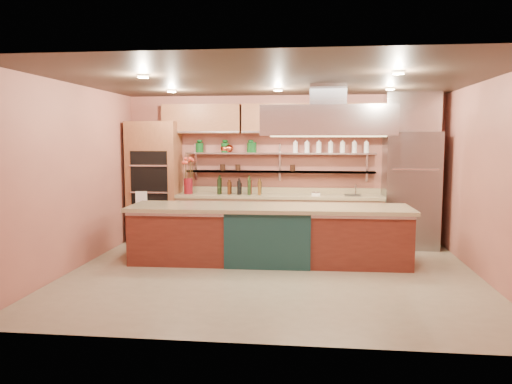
# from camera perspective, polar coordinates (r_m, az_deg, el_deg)

# --- Properties ---
(floor) EXTENTS (6.00, 5.00, 0.02)m
(floor) POSITION_cam_1_polar(r_m,az_deg,el_deg) (7.42, 1.79, -9.45)
(floor) COLOR gray
(floor) RESTS_ON ground
(ceiling) EXTENTS (6.00, 5.00, 0.02)m
(ceiling) POSITION_cam_1_polar(r_m,az_deg,el_deg) (7.19, 1.86, 12.66)
(ceiling) COLOR black
(ceiling) RESTS_ON wall_back
(wall_back) EXTENTS (6.00, 0.04, 2.80)m
(wall_back) POSITION_cam_1_polar(r_m,az_deg,el_deg) (9.65, 3.04, 2.67)
(wall_back) COLOR #A75F4F
(wall_back) RESTS_ON floor
(wall_front) EXTENTS (6.00, 0.04, 2.80)m
(wall_front) POSITION_cam_1_polar(r_m,az_deg,el_deg) (4.69, -0.68, -1.01)
(wall_front) COLOR #A75F4F
(wall_front) RESTS_ON floor
(wall_left) EXTENTS (0.04, 5.00, 2.80)m
(wall_left) POSITION_cam_1_polar(r_m,az_deg,el_deg) (7.99, -20.16, 1.58)
(wall_left) COLOR #A75F4F
(wall_left) RESTS_ON floor
(wall_right) EXTENTS (0.04, 5.00, 2.80)m
(wall_right) POSITION_cam_1_polar(r_m,az_deg,el_deg) (7.54, 25.19, 1.12)
(wall_right) COLOR #A75F4F
(wall_right) RESTS_ON floor
(oven_stack) EXTENTS (0.95, 0.64, 2.30)m
(oven_stack) POSITION_cam_1_polar(r_m,az_deg,el_deg) (9.82, -11.51, 1.15)
(oven_stack) COLOR brown
(oven_stack) RESTS_ON floor
(refrigerator) EXTENTS (0.95, 0.72, 2.10)m
(refrigerator) POSITION_cam_1_polar(r_m,az_deg,el_deg) (9.47, 17.23, 0.21)
(refrigerator) COLOR gray
(refrigerator) RESTS_ON floor
(back_counter) EXTENTS (3.84, 0.64, 0.93)m
(back_counter) POSITION_cam_1_polar(r_m,az_deg,el_deg) (9.46, 2.60, -3.09)
(back_counter) COLOR #9E7A5F
(back_counter) RESTS_ON floor
(wall_shelf_lower) EXTENTS (3.60, 0.26, 0.03)m
(wall_shelf_lower) POSITION_cam_1_polar(r_m,az_deg,el_deg) (9.53, 2.69, 2.33)
(wall_shelf_lower) COLOR silver
(wall_shelf_lower) RESTS_ON wall_back
(wall_shelf_upper) EXTENTS (3.60, 0.26, 0.03)m
(wall_shelf_upper) POSITION_cam_1_polar(r_m,az_deg,el_deg) (9.51, 2.70, 4.43)
(wall_shelf_upper) COLOR silver
(wall_shelf_upper) RESTS_ON wall_back
(upper_cabinets) EXTENTS (4.60, 0.36, 0.55)m
(upper_cabinets) POSITION_cam_1_polar(r_m,az_deg,el_deg) (9.46, 3.01, 8.36)
(upper_cabinets) COLOR brown
(upper_cabinets) RESTS_ON wall_back
(range_hood) EXTENTS (2.00, 1.00, 0.45)m
(range_hood) POSITION_cam_1_polar(r_m,az_deg,el_deg) (7.84, 8.16, 8.03)
(range_hood) COLOR silver
(range_hood) RESTS_ON ceiling
(ceiling_downlights) EXTENTS (4.00, 2.80, 0.02)m
(ceiling_downlights) POSITION_cam_1_polar(r_m,az_deg,el_deg) (7.38, 1.99, 12.26)
(ceiling_downlights) COLOR #FFE5A5
(ceiling_downlights) RESTS_ON ceiling
(island) EXTENTS (4.40, 1.06, 0.91)m
(island) POSITION_cam_1_polar(r_m,az_deg,el_deg) (8.01, 1.49, -4.85)
(island) COLOR maroon
(island) RESTS_ON floor
(flower_vase) EXTENTS (0.18, 0.18, 0.30)m
(flower_vase) POSITION_cam_1_polar(r_m,az_deg,el_deg) (9.61, -7.74, 0.69)
(flower_vase) COLOR maroon
(flower_vase) RESTS_ON back_counter
(oil_bottle_cluster) EXTENTS (0.90, 0.27, 0.29)m
(oil_bottle_cluster) POSITION_cam_1_polar(r_m,az_deg,el_deg) (9.41, -1.92, 0.60)
(oil_bottle_cluster) COLOR black
(oil_bottle_cluster) RESTS_ON back_counter
(kitchen_scale) EXTENTS (0.17, 0.13, 0.09)m
(kitchen_scale) POSITION_cam_1_polar(r_m,az_deg,el_deg) (9.32, 6.86, -0.11)
(kitchen_scale) COLOR white
(kitchen_scale) RESTS_ON back_counter
(bar_faucet) EXTENTS (0.03, 0.03, 0.21)m
(bar_faucet) POSITION_cam_1_polar(r_m,az_deg,el_deg) (9.45, 11.31, 0.27)
(bar_faucet) COLOR silver
(bar_faucet) RESTS_ON back_counter
(copper_kettle) EXTENTS (0.24, 0.24, 0.15)m
(copper_kettle) POSITION_cam_1_polar(r_m,az_deg,el_deg) (9.63, -3.15, 5.00)
(copper_kettle) COLOR #C54A2D
(copper_kettle) RESTS_ON wall_shelf_upper
(green_canister) EXTENTS (0.20, 0.20, 0.19)m
(green_canister) POSITION_cam_1_polar(r_m,az_deg,el_deg) (9.56, -0.42, 5.12)
(green_canister) COLOR #0E4217
(green_canister) RESTS_ON wall_shelf_upper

